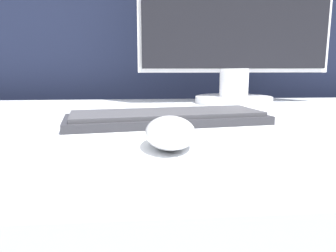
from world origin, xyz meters
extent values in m
cube|color=black|center=(0.00, 0.59, 0.63)|extent=(5.00, 0.03, 1.25)
ellipsoid|color=white|center=(-0.06, -0.24, 0.78)|extent=(0.08, 0.12, 0.04)
cube|color=#28282D|center=(-0.04, -0.04, 0.76)|extent=(0.41, 0.20, 0.02)
cube|color=#38383D|center=(-0.04, -0.04, 0.77)|extent=(0.39, 0.18, 0.01)
cylinder|color=white|center=(0.19, 0.31, 0.76)|extent=(0.23, 0.23, 0.02)
cylinder|color=white|center=(0.19, 0.31, 0.82)|extent=(0.09, 0.09, 0.08)
camera|label=1|loc=(-0.10, -0.68, 0.87)|focal=35.00mm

